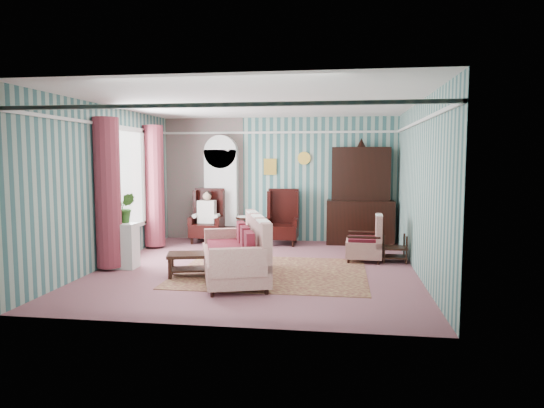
# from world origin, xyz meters

# --- Properties ---
(floor) EXTENTS (6.00, 6.00, 0.00)m
(floor) POSITION_xyz_m (0.00, 0.00, 0.00)
(floor) COLOR #834C58
(floor) RESTS_ON ground
(room_shell) EXTENTS (5.53, 6.02, 2.91)m
(room_shell) POSITION_xyz_m (-0.62, 0.18, 2.01)
(room_shell) COLOR #356160
(room_shell) RESTS_ON ground
(bookcase) EXTENTS (0.80, 0.28, 2.24)m
(bookcase) POSITION_xyz_m (-1.35, 2.84, 1.12)
(bookcase) COLOR white
(bookcase) RESTS_ON floor
(dresser_hutch) EXTENTS (1.50, 0.56, 2.36)m
(dresser_hutch) POSITION_xyz_m (1.90, 2.72, 1.18)
(dresser_hutch) COLOR black
(dresser_hutch) RESTS_ON floor
(wingback_left) EXTENTS (0.76, 0.80, 1.25)m
(wingback_left) POSITION_xyz_m (-1.60, 2.45, 0.62)
(wingback_left) COLOR black
(wingback_left) RESTS_ON floor
(wingback_right) EXTENTS (0.76, 0.80, 1.25)m
(wingback_right) POSITION_xyz_m (0.15, 2.45, 0.62)
(wingback_right) COLOR black
(wingback_right) RESTS_ON floor
(seated_woman) EXTENTS (0.44, 0.40, 1.18)m
(seated_woman) POSITION_xyz_m (-1.60, 2.45, 0.59)
(seated_woman) COLOR beige
(seated_woman) RESTS_ON floor
(round_side_table) EXTENTS (0.50, 0.50, 0.60)m
(round_side_table) POSITION_xyz_m (-0.70, 2.60, 0.30)
(round_side_table) COLOR black
(round_side_table) RESTS_ON floor
(nest_table) EXTENTS (0.45, 0.38, 0.54)m
(nest_table) POSITION_xyz_m (2.47, 0.90, 0.27)
(nest_table) COLOR black
(nest_table) RESTS_ON floor
(plant_stand) EXTENTS (0.55, 0.35, 0.80)m
(plant_stand) POSITION_xyz_m (-2.40, -0.30, 0.40)
(plant_stand) COLOR silver
(plant_stand) RESTS_ON floor
(rug) EXTENTS (3.20, 2.60, 0.01)m
(rug) POSITION_xyz_m (0.30, -0.30, 0.01)
(rug) COLOR #4A1B18
(rug) RESTS_ON floor
(sofa) EXTENTS (1.54, 2.28, 1.03)m
(sofa) POSITION_xyz_m (-0.24, -0.84, 0.51)
(sofa) COLOR #B5A48C
(sofa) RESTS_ON floor
(floral_armchair) EXTENTS (0.77, 0.77, 0.94)m
(floral_armchair) POSITION_xyz_m (1.90, 0.90, 0.47)
(floral_armchair) COLOR beige
(floral_armchair) RESTS_ON floor
(coffee_table) EXTENTS (1.03, 0.72, 0.38)m
(coffee_table) POSITION_xyz_m (-0.91, -0.69, 0.19)
(coffee_table) COLOR black
(coffee_table) RESTS_ON floor
(potted_plant_a) EXTENTS (0.48, 0.43, 0.47)m
(potted_plant_a) POSITION_xyz_m (-2.50, -0.36, 1.03)
(potted_plant_a) COLOR #19501D
(potted_plant_a) RESTS_ON plant_stand
(potted_plant_b) EXTENTS (0.36, 0.33, 0.54)m
(potted_plant_b) POSITION_xyz_m (-2.34, -0.18, 1.07)
(potted_plant_b) COLOR #235119
(potted_plant_b) RESTS_ON plant_stand
(potted_plant_c) EXTENTS (0.26, 0.26, 0.38)m
(potted_plant_c) POSITION_xyz_m (-2.49, -0.19, 0.99)
(potted_plant_c) COLOR #1E4E18
(potted_plant_c) RESTS_ON plant_stand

